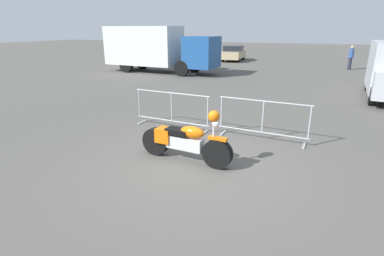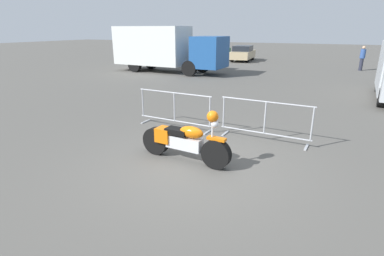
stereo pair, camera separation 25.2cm
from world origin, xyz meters
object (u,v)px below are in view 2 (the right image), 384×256
crowd_barrier_far (265,120)px  pedestrian (362,57)px  box_truck (164,47)px  parked_car_tan (243,53)px  parked_car_blue (188,51)px  crowd_barrier_near (174,109)px  motorcycle (184,141)px  parked_car_green (216,51)px

crowd_barrier_far → pedestrian: bearing=79.4°
box_truck → parked_car_tan: size_ratio=1.89×
box_truck → parked_car_blue: bearing=108.5°
crowd_barrier_near → crowd_barrier_far: bearing=0.0°
crowd_barrier_near → box_truck: (-6.42, 10.44, 1.08)m
box_truck → crowd_barrier_near: bearing=-55.9°
motorcycle → parked_car_blue: parked_car_blue is taller
crowd_barrier_far → crowd_barrier_near: bearing=180.0°
crowd_barrier_far → parked_car_tan: (-6.24, 19.89, 0.13)m
crowd_barrier_far → box_truck: bearing=131.0°
pedestrian → parked_car_blue: bearing=-74.2°
box_truck → pedestrian: 13.89m
crowd_barrier_far → parked_car_green: 22.16m
crowd_barrier_near → crowd_barrier_far: same height
motorcycle → crowd_barrier_near: bearing=128.3°
parked_car_blue → motorcycle: bearing=-158.4°
parked_car_tan → crowd_barrier_far: bearing=-166.6°
box_truck → parked_car_blue: box_truck is taller
crowd_barrier_far → box_truck: 13.89m
box_truck → pedestrian: bearing=30.3°
motorcycle → box_truck: size_ratio=0.28×
pedestrian → parked_car_tan: bearing=-81.5°
motorcycle → pedestrian: (4.52, 18.94, 0.44)m
crowd_barrier_near → crowd_barrier_far: (2.67, 0.00, 0.00)m
crowd_barrier_far → parked_car_tan: bearing=107.4°
parked_car_tan → parked_car_blue: bearing=88.8°
motorcycle → pedestrian: size_ratio=1.31×
parked_car_blue → parked_car_green: parked_car_green is taller
motorcycle → crowd_barrier_far: (1.34, 2.03, 0.08)m
crowd_barrier_near → pedestrian: bearing=70.9°
crowd_barrier_far → box_truck: (-9.09, 10.44, 1.08)m
motorcycle → parked_car_tan: parked_car_tan is taller
motorcycle → crowd_barrier_near: size_ratio=0.92×
parked_car_blue → crowd_barrier_far: bearing=-153.2°
box_truck → parked_car_blue: (-2.64, 9.17, -0.91)m
box_truck → parked_car_blue: size_ratio=1.81×
parked_car_blue → pedestrian: 15.15m
parked_car_green → box_truck: bearing=175.3°
parked_car_blue → parked_car_green: size_ratio=0.95×
motorcycle → parked_car_blue: 24.01m
crowd_barrier_near → box_truck: bearing=121.6°
box_truck → parked_car_green: box_truck is taller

